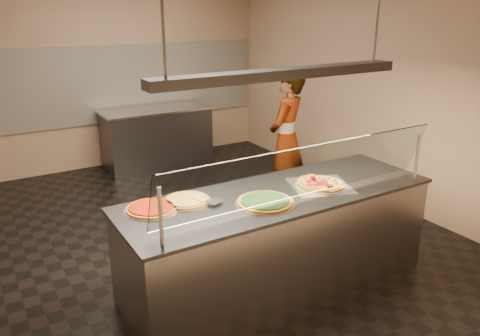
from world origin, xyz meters
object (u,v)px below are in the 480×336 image
pizza_spinach (265,202)px  prep_table (157,137)px  pizza_tomato (151,208)px  half_pizza_sausage (329,181)px  sneeze_guard (306,172)px  pizza_cheese (187,200)px  half_pizza_pepperoni (312,185)px  serving_counter (278,240)px  pizza_spatula (204,200)px  perforated_tray (320,185)px  heat_lamp_housing (283,74)px  worker (286,139)px

pizza_spinach → prep_table: bearing=81.3°
pizza_spinach → pizza_tomato: bearing=156.7°
half_pizza_sausage → pizza_spinach: half_pizza_sausage is taller
sneeze_guard → pizza_cheese: size_ratio=6.30×
half_pizza_pepperoni → prep_table: (0.07, 3.93, -0.50)m
serving_counter → pizza_spatula: (-0.67, 0.13, 0.49)m
perforated_tray → prep_table: bearing=90.5°
perforated_tray → pizza_spatula: pizza_spatula is taller
half_pizza_pepperoni → serving_counter: bearing=167.7°
sneeze_guard → heat_lamp_housing: 0.80m
pizza_spinach → pizza_spatula: pizza_spatula is taller
pizza_cheese → pizza_tomato: 0.31m
pizza_cheese → pizza_tomato: size_ratio=0.96×
serving_counter → prep_table: bearing=84.5°
pizza_spinach → heat_lamp_housing: heat_lamp_housing is taller
perforated_tray → worker: worker is taller
sneeze_guard → pizza_spatula: sneeze_guard is taller
half_pizza_sausage → serving_counter: bearing=172.7°
half_pizza_pepperoni → pizza_cheese: bearing=164.2°
pizza_cheese → worker: size_ratio=0.23×
half_pizza_sausage → pizza_spinach: size_ratio=0.95×
pizza_cheese → pizza_spatula: (0.11, -0.11, 0.01)m
prep_table → worker: bearing=-70.7°
serving_counter → worker: bearing=51.7°
serving_counter → half_pizza_pepperoni: bearing=-12.3°
serving_counter → pizza_spinach: 0.55m
pizza_spinach → heat_lamp_housing: 1.04m
half_pizza_sausage → worker: worker is taller
pizza_tomato → prep_table: bearing=68.2°
prep_table → worker: 2.53m
pizza_cheese → half_pizza_sausage: bearing=-13.4°
heat_lamp_housing → serving_counter: bearing=0.0°
sneeze_guard → half_pizza_pepperoni: sneeze_guard is taller
serving_counter → sneeze_guard: sneeze_guard is taller
prep_table → heat_lamp_housing: size_ratio=0.74×
prep_table → half_pizza_pepperoni: bearing=-91.0°
pizza_tomato → pizza_spatula: 0.43m
half_pizza_pepperoni → pizza_spatula: (-0.97, 0.19, -0.01)m
serving_counter → half_pizza_pepperoni: (0.30, -0.07, 0.50)m
pizza_cheese → serving_counter: bearing=-17.2°
sneeze_guard → pizza_tomato: bearing=152.2°
serving_counter → sneeze_guard: bearing=-90.0°
pizza_spinach → pizza_tomato: pizza_spinach is taller
serving_counter → worker: (1.20, 1.51, 0.41)m
serving_counter → half_pizza_pepperoni: half_pizza_pepperoni is taller
serving_counter → pizza_spatula: 0.84m
pizza_cheese → sneeze_guard: bearing=-37.0°
pizza_spatula → pizza_tomato: bearing=166.2°
worker → heat_lamp_housing: heat_lamp_housing is taller
perforated_tray → serving_counter: bearing=170.7°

